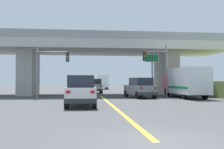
{
  "coord_description": "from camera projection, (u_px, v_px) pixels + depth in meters",
  "views": [
    {
      "loc": [
        -1.92,
        -6.77,
        1.62
      ],
      "look_at": [
        0.45,
        15.04,
        2.24
      ],
      "focal_mm": 41.53,
      "sensor_mm": 36.0,
      "label": 1
    }
  ],
  "objects": [
    {
      "name": "suv_lead",
      "position": [
        81.0,
        91.0,
        17.15
      ],
      "size": [
        1.92,
        4.8,
        2.02
      ],
      "color": "silver",
      "rests_on": "ground"
    },
    {
      "name": "overpass_bridge",
      "position": [
        99.0,
        54.0,
        32.3
      ],
      "size": [
        31.18,
        8.6,
        7.22
      ],
      "color": "#B7B5AD",
      "rests_on": "ground"
    },
    {
      "name": "box_truck",
      "position": [
        186.0,
        82.0,
        25.94
      ],
      "size": [
        2.33,
        7.28,
        2.97
      ],
      "color": "red",
      "rests_on": "ground"
    },
    {
      "name": "ground",
      "position": [
        99.0,
        95.0,
        32.16
      ],
      "size": [
        160.0,
        160.0,
        0.0
      ],
      "primitive_type": "plane",
      "color": "#424244"
    },
    {
      "name": "suv_crossing",
      "position": [
        140.0,
        88.0,
        26.05
      ],
      "size": [
        2.67,
        4.64,
        2.02
      ],
      "rotation": [
        0.0,
        0.0,
        0.17
      ],
      "color": "slate",
      "rests_on": "ground"
    },
    {
      "name": "highway_sign",
      "position": [
        152.0,
        64.0,
        29.87
      ],
      "size": [
        1.53,
        0.17,
        4.97
      ],
      "color": "#56595E",
      "rests_on": "ground"
    },
    {
      "name": "traffic_signal_farside",
      "position": [
        49.0,
        65.0,
        25.41
      ],
      "size": [
        3.21,
        0.36,
        5.06
      ],
      "color": "slate",
      "rests_on": "ground"
    },
    {
      "name": "lane_divider_stripe",
      "position": [
        111.0,
        105.0,
        18.26
      ],
      "size": [
        0.2,
        22.88,
        0.01
      ],
      "primitive_type": "cube",
      "color": "yellow",
      "rests_on": "ground"
    },
    {
      "name": "traffic_signal_nearside",
      "position": [
        159.0,
        64.0,
        26.41
      ],
      "size": [
        2.54,
        0.36,
        5.41
      ],
      "color": "slate",
      "rests_on": "ground"
    },
    {
      "name": "sedan_oncoming",
      "position": [
        95.0,
        86.0,
        36.71
      ],
      "size": [
        1.99,
        4.57,
        2.02
      ],
      "color": "silver",
      "rests_on": "ground"
    },
    {
      "name": "semi_truck_distant",
      "position": [
        102.0,
        82.0,
        57.29
      ],
      "size": [
        2.33,
        6.63,
        3.0
      ],
      "color": "silver",
      "rests_on": "ground"
    }
  ]
}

